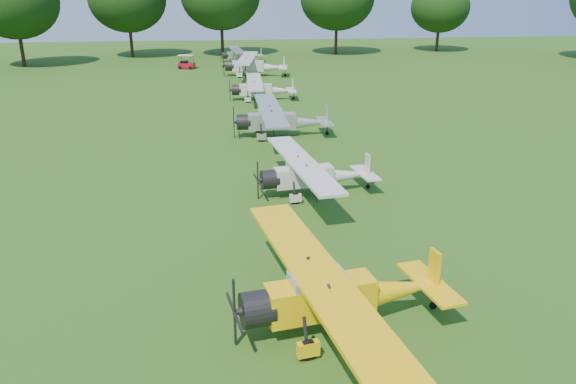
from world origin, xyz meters
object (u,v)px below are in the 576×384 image
at_px(aircraft_2, 337,290).
at_px(golf_cart, 186,64).
at_px(aircraft_6, 253,64).
at_px(aircraft_4, 279,119).
at_px(aircraft_5, 261,88).
at_px(aircraft_7, 241,54).
at_px(aircraft_3, 312,173).

xyz_separation_m(aircraft_2, golf_cart, (-6.88, 55.77, -0.69)).
height_order(aircraft_6, golf_cart, aircraft_6).
distance_m(aircraft_4, aircraft_5, 12.71).
distance_m(aircraft_7, golf_cart, 8.84).
relative_size(aircraft_2, aircraft_3, 1.13).
relative_size(aircraft_3, aircraft_6, 0.83).
bearing_deg(aircraft_2, aircraft_7, 80.12).
height_order(aircraft_4, golf_cart, aircraft_4).
relative_size(aircraft_3, golf_cart, 4.46).
relative_size(aircraft_5, golf_cart, 4.42).
bearing_deg(aircraft_7, aircraft_6, -91.12).
bearing_deg(aircraft_5, aircraft_4, -86.36).
xyz_separation_m(aircraft_3, aircraft_4, (-0.39, 11.22, 0.13)).
height_order(aircraft_4, aircraft_6, aircraft_6).
relative_size(aircraft_4, aircraft_6, 0.92).
distance_m(aircraft_5, aircraft_6, 13.70).
distance_m(aircraft_5, aircraft_7, 26.05).
xyz_separation_m(aircraft_5, aircraft_7, (-0.57, 26.05, -0.05)).
bearing_deg(golf_cart, aircraft_4, -62.01).
bearing_deg(aircraft_7, aircraft_4, -93.76).
height_order(aircraft_7, golf_cart, aircraft_7).
xyz_separation_m(aircraft_4, aircraft_6, (0.01, 26.40, 0.09)).
height_order(aircraft_4, aircraft_7, aircraft_4).
bearing_deg(golf_cart, aircraft_5, -55.11).
bearing_deg(aircraft_7, golf_cart, -145.96).
bearing_deg(aircraft_5, aircraft_3, -85.96).
height_order(aircraft_3, aircraft_7, aircraft_3).
distance_m(aircraft_6, golf_cart, 10.29).
bearing_deg(aircraft_6, aircraft_2, -82.26).
bearing_deg(aircraft_7, aircraft_2, -94.94).
xyz_separation_m(aircraft_2, aircraft_4, (0.79, 22.57, -0.02)).
bearing_deg(golf_cart, aircraft_2, -67.98).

